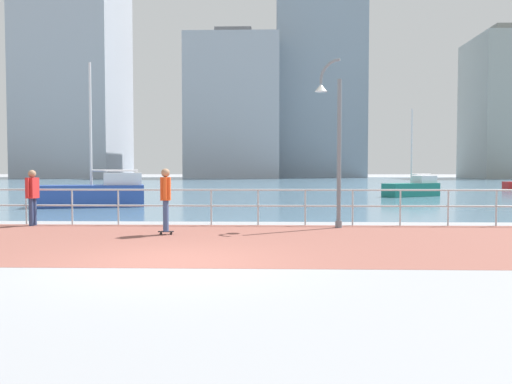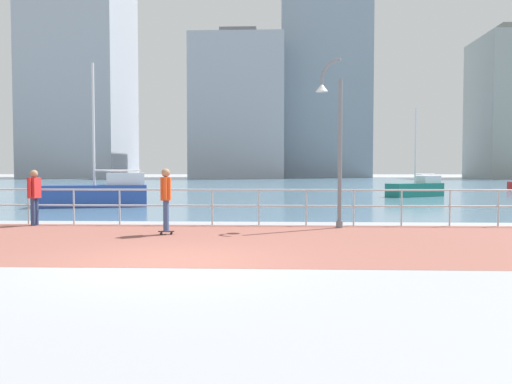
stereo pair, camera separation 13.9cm
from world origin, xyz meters
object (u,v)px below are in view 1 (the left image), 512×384
Objects in this scene: sailboat_navy at (413,188)px; lamppost at (333,135)px; skateboarder at (166,195)px; bystander at (32,193)px; sailboat_teal at (95,193)px.

lamppost is at bearing -112.06° from sailboat_navy.
lamppost reaches higher than skateboarder.
bystander is 22.82m from sailboat_navy.
bystander is (-4.35, 1.96, -0.04)m from skateboarder.
bystander is 7.64m from sailboat_teal.
skateboarder is at bearing -24.29° from bystander.
bystander is at bearing 155.71° from skateboarder.
sailboat_navy reaches higher than skateboarder.
lamppost is 5.06m from skateboarder.
sailboat_teal reaches higher than bystander.
sailboat_teal is at bearing 95.49° from bystander.
sailboat_navy is at bearing 28.97° from sailboat_teal.
lamppost is at bearing -1.19° from bystander.
skateboarder is 0.32× the size of sailboat_navy.
bystander is at bearing -84.51° from sailboat_teal.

